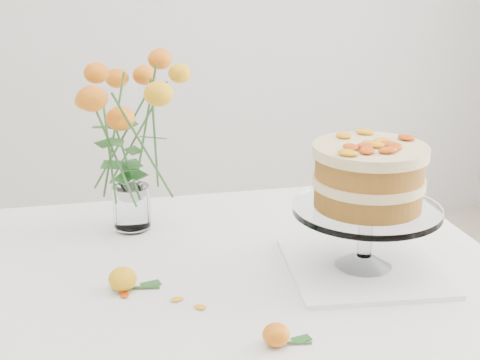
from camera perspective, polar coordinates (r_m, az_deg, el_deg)
The scene contains 9 objects.
table at distance 1.50m, azimuth -5.22°, elevation -10.33°, with size 1.43×0.93×0.76m.
napkin at distance 1.47m, azimuth 10.45°, elevation -7.32°, with size 0.32×0.32×0.01m, color white.
cake_stand at distance 1.40m, azimuth 10.90°, elevation -0.24°, with size 0.31×0.31×0.28m.
rose_vase at distance 1.59m, azimuth -9.61°, elevation 4.59°, with size 0.37×0.37×0.45m.
loose_rose_near at distance 1.38m, azimuth -9.97°, elevation -8.33°, with size 0.10×0.06×0.05m.
loose_rose_far at distance 1.19m, azimuth 3.12°, elevation -13.06°, with size 0.09×0.05×0.04m.
stray_petal_a at distance 1.36m, azimuth -9.84°, elevation -9.66°, with size 0.03×0.02×0.00m, color #FFA510.
stray_petal_b at distance 1.34m, azimuth -5.40°, elevation -10.11°, with size 0.03×0.02×0.00m, color #FFA510.
stray_petal_c at distance 1.31m, azimuth -3.40°, elevation -10.78°, with size 0.03×0.02×0.00m, color #FFA510.
Camera 1 is at (-0.15, -1.31, 1.40)m, focal length 50.00 mm.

